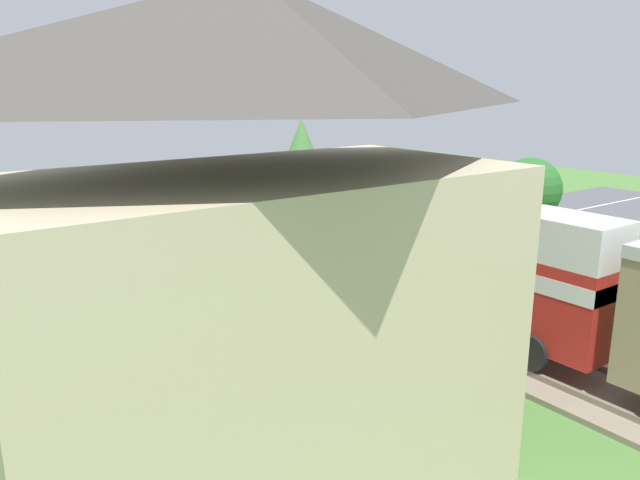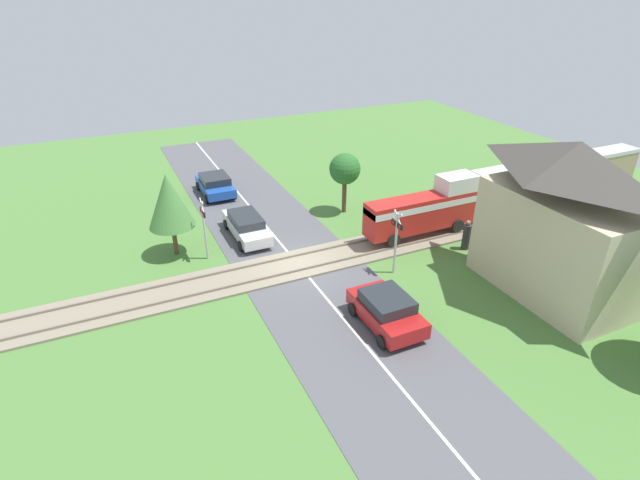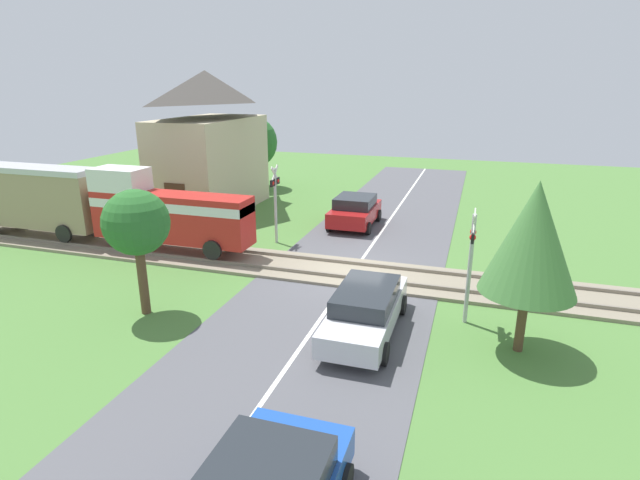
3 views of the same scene
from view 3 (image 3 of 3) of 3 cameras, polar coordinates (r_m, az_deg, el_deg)
ground_plane at (r=18.32m, az=3.67°, el=-3.93°), size 60.00×60.00×0.00m
road_surface at (r=18.32m, az=3.67°, el=-3.90°), size 48.00×6.40×0.02m
track_bed at (r=18.30m, az=3.68°, el=-3.74°), size 2.80×48.00×0.24m
train at (r=25.19m, az=-29.74°, el=4.23°), size 1.58×20.09×3.18m
car_near_crossing at (r=13.98m, az=5.25°, el=-7.84°), size 4.56×1.81×1.37m
car_far_side at (r=24.16m, az=4.01°, el=3.38°), size 3.74×2.06×1.48m
crossing_signal_west_approach at (r=14.62m, az=16.90°, el=-1.40°), size 0.90×0.18×3.38m
crossing_signal_east_approach at (r=21.36m, az=-5.14°, el=5.23°), size 0.90×0.18×3.38m
station_building at (r=27.58m, az=-12.55°, el=10.65°), size 7.53×3.98×7.27m
pedestrian_by_station at (r=23.58m, az=-16.57°, el=2.30°), size 0.42×0.42×1.70m
tree_by_station at (r=33.09m, az=-7.85°, el=11.01°), size 3.36×3.36×4.66m
tree_roadside_hedge at (r=15.32m, az=-20.26°, el=1.76°), size 1.92×1.92×3.83m
tree_beyond_track at (r=13.24m, az=23.13°, el=0.16°), size 2.38×2.38×4.52m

